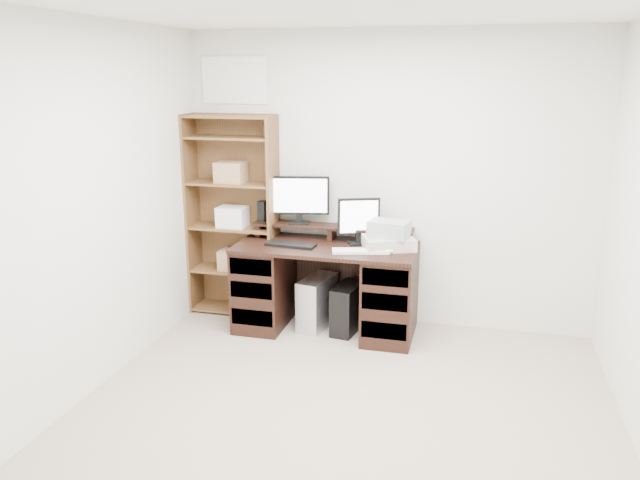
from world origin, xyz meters
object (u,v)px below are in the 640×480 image
at_px(tower_silver, 317,302).
at_px(tower_black, 348,308).
at_px(monitor_wide, 299,197).
at_px(printer, 389,243).
at_px(monitor_small, 359,219).
at_px(bookshelf, 233,214).
at_px(desk, 326,286).

height_order(tower_silver, tower_black, tower_silver).
xyz_separation_m(monitor_wide, printer, (0.82, -0.20, -0.30)).
distance_m(monitor_small, bookshelf, 1.16).
bearing_deg(printer, monitor_small, 137.03).
height_order(monitor_wide, monitor_small, monitor_wide).
relative_size(printer, tower_silver, 0.89).
distance_m(monitor_wide, tower_silver, 0.92).
relative_size(monitor_wide, monitor_small, 1.34).
xyz_separation_m(monitor_small, bookshelf, (-1.16, 0.09, -0.04)).
height_order(monitor_small, printer, monitor_small).
relative_size(desk, tower_silver, 3.37).
height_order(desk, monitor_small, monitor_small).
bearing_deg(tower_silver, bookshelf, 179.47).
xyz_separation_m(tower_black, bookshelf, (-1.10, 0.21, 0.71)).
bearing_deg(tower_silver, tower_black, 6.08).
bearing_deg(monitor_small, bookshelf, 154.24).
relative_size(desk, printer, 3.78).
bearing_deg(printer, bookshelf, 149.88).
height_order(monitor_wide, tower_silver, monitor_wide).
relative_size(desk, tower_black, 3.45).
bearing_deg(monitor_small, printer, -41.79).
bearing_deg(monitor_wide, desk, -47.78).
relative_size(monitor_wide, printer, 1.31).
relative_size(monitor_small, printer, 0.98).
distance_m(monitor_wide, printer, 0.89).
bearing_deg(monitor_small, tower_black, -138.47).
bearing_deg(bookshelf, tower_black, -10.65).
xyz_separation_m(monitor_wide, bookshelf, (-0.61, -0.01, -0.18)).
height_order(desk, bookshelf, bookshelf).
bearing_deg(monitor_wide, tower_silver, -52.70).
height_order(monitor_wide, printer, monitor_wide).
distance_m(monitor_small, printer, 0.33).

